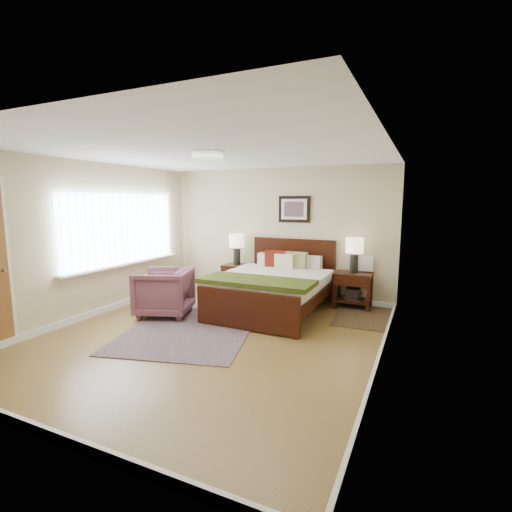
# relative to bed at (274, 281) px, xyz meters

# --- Properties ---
(floor) EXTENTS (5.00, 5.00, 0.00)m
(floor) POSITION_rel_bed_xyz_m (-0.35, -1.46, -0.53)
(floor) COLOR olive
(floor) RESTS_ON ground
(back_wall) EXTENTS (4.50, 0.04, 2.50)m
(back_wall) POSITION_rel_bed_xyz_m (-0.35, 1.04, 0.72)
(back_wall) COLOR #C5B68F
(back_wall) RESTS_ON ground
(front_wall) EXTENTS (4.50, 0.04, 2.50)m
(front_wall) POSITION_rel_bed_xyz_m (-0.35, -3.96, 0.72)
(front_wall) COLOR #C5B68F
(front_wall) RESTS_ON ground
(left_wall) EXTENTS (0.04, 5.00, 2.50)m
(left_wall) POSITION_rel_bed_xyz_m (-2.60, -1.46, 0.72)
(left_wall) COLOR #C5B68F
(left_wall) RESTS_ON ground
(right_wall) EXTENTS (0.04, 5.00, 2.50)m
(right_wall) POSITION_rel_bed_xyz_m (1.90, -1.46, 0.72)
(right_wall) COLOR #C5B68F
(right_wall) RESTS_ON ground
(ceiling) EXTENTS (4.50, 5.00, 0.02)m
(ceiling) POSITION_rel_bed_xyz_m (-0.35, -1.46, 1.97)
(ceiling) COLOR white
(ceiling) RESTS_ON back_wall
(window) EXTENTS (0.11, 2.72, 1.32)m
(window) POSITION_rel_bed_xyz_m (-2.55, -0.76, 0.85)
(window) COLOR silver
(window) RESTS_ON left_wall
(ceil_fixture) EXTENTS (0.44, 0.44, 0.08)m
(ceil_fixture) POSITION_rel_bed_xyz_m (-0.35, -1.46, 1.94)
(ceil_fixture) COLOR white
(ceil_fixture) RESTS_ON ceiling
(bed) EXTENTS (1.75, 2.12, 1.14)m
(bed) POSITION_rel_bed_xyz_m (0.00, 0.00, 0.00)
(bed) COLOR black
(bed) RESTS_ON ground
(wall_art) EXTENTS (0.62, 0.05, 0.50)m
(wall_art) POSITION_rel_bed_xyz_m (0.00, 1.01, 1.19)
(wall_art) COLOR black
(wall_art) RESTS_ON back_wall
(nightstand_left) EXTENTS (0.51, 0.46, 0.61)m
(nightstand_left) POSITION_rel_bed_xyz_m (-1.12, 0.79, -0.04)
(nightstand_left) COLOR black
(nightstand_left) RESTS_ON ground
(nightstand_right) EXTENTS (0.63, 0.47, 0.63)m
(nightstand_right) POSITION_rel_bed_xyz_m (1.18, 0.80, -0.15)
(nightstand_right) COLOR black
(nightstand_right) RESTS_ON ground
(lamp_left) EXTENTS (0.30, 0.30, 0.61)m
(lamp_left) POSITION_rel_bed_xyz_m (-1.12, 0.81, 0.50)
(lamp_left) COLOR black
(lamp_left) RESTS_ON nightstand_left
(lamp_right) EXTENTS (0.30, 0.30, 0.61)m
(lamp_right) POSITION_rel_bed_xyz_m (1.18, 0.81, 0.52)
(lamp_right) COLOR black
(lamp_right) RESTS_ON nightstand_right
(armchair) EXTENTS (1.08, 1.07, 0.77)m
(armchair) POSITION_rel_bed_xyz_m (-1.57, -0.92, -0.14)
(armchair) COLOR brown
(armchair) RESTS_ON ground
(rug_persian) EXTENTS (2.32, 2.84, 0.01)m
(rug_persian) POSITION_rel_bed_xyz_m (-0.80, -1.25, -0.52)
(rug_persian) COLOR #0D0B3A
(rug_persian) RESTS_ON ground
(rug_navy) EXTENTS (0.94, 1.36, 0.01)m
(rug_navy) POSITION_rel_bed_xyz_m (1.45, 0.34, -0.52)
(rug_navy) COLOR black
(rug_navy) RESTS_ON ground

